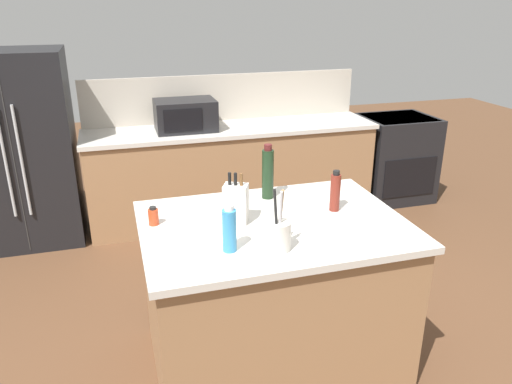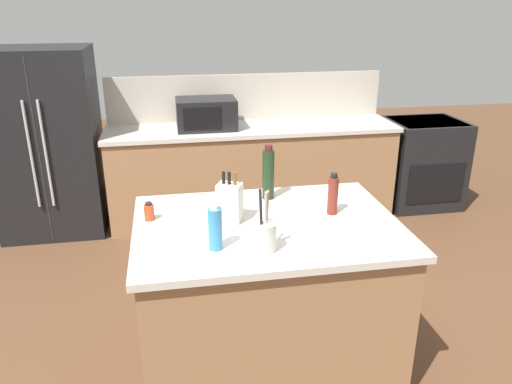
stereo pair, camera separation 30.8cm
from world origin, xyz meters
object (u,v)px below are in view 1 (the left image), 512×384
(microwave, at_px, (185,115))
(utensil_crock, at_px, (279,235))
(vinegar_bottle, at_px, (335,192))
(spice_jar_paprika, at_px, (153,216))
(refrigerator, at_px, (20,150))
(knife_block, at_px, (236,203))
(dish_soap_bottle, at_px, (229,230))
(wine_bottle, at_px, (268,173))
(range_oven, at_px, (395,158))

(microwave, bearing_deg, utensil_crock, -88.47)
(microwave, relative_size, vinegar_bottle, 2.26)
(microwave, bearing_deg, vinegar_bottle, -75.79)
(spice_jar_paprika, height_order, vinegar_bottle, vinegar_bottle)
(refrigerator, height_order, vinegar_bottle, refrigerator)
(knife_block, relative_size, vinegar_bottle, 1.17)
(microwave, relative_size, spice_jar_paprika, 5.27)
(dish_soap_bottle, relative_size, spice_jar_paprika, 2.30)
(utensil_crock, bearing_deg, wine_bottle, 76.88)
(wine_bottle, bearing_deg, vinegar_bottle, -43.42)
(utensil_crock, distance_m, vinegar_bottle, 0.60)
(dish_soap_bottle, height_order, spice_jar_paprika, dish_soap_bottle)
(spice_jar_paprika, bearing_deg, dish_soap_bottle, -51.34)
(microwave, bearing_deg, spice_jar_paprika, -103.77)
(dish_soap_bottle, xyz_separation_m, vinegar_bottle, (0.71, 0.32, 0.00))
(range_oven, bearing_deg, wine_bottle, -138.24)
(refrigerator, distance_m, spice_jar_paprika, 2.31)
(refrigerator, relative_size, microwave, 3.07)
(utensil_crock, height_order, vinegar_bottle, utensil_crock)
(refrigerator, bearing_deg, range_oven, -0.79)
(utensil_crock, bearing_deg, vinegar_bottle, 38.25)
(wine_bottle, bearing_deg, range_oven, 41.76)
(range_oven, distance_m, microwave, 2.36)
(wine_bottle, relative_size, vinegar_bottle, 1.40)
(range_oven, relative_size, utensil_crock, 2.87)
(spice_jar_paprika, distance_m, vinegar_bottle, 1.05)
(knife_block, height_order, dish_soap_bottle, knife_block)
(dish_soap_bottle, bearing_deg, utensil_crock, -14.04)
(range_oven, bearing_deg, vinegar_bottle, -129.16)
(wine_bottle, bearing_deg, knife_block, -133.29)
(dish_soap_bottle, relative_size, vinegar_bottle, 0.99)
(utensil_crock, bearing_deg, refrigerator, 120.92)
(knife_block, distance_m, spice_jar_paprika, 0.46)
(utensil_crock, relative_size, wine_bottle, 0.93)
(range_oven, height_order, dish_soap_bottle, dish_soap_bottle)
(utensil_crock, bearing_deg, dish_soap_bottle, 165.96)
(microwave, bearing_deg, knife_block, -91.47)
(microwave, height_order, knife_block, knife_block)
(knife_block, xyz_separation_m, spice_jar_paprika, (-0.44, 0.10, -0.06))
(utensil_crock, height_order, wine_bottle, wine_bottle)
(spice_jar_paprika, bearing_deg, utensil_crock, -39.84)
(refrigerator, relative_size, utensil_crock, 5.35)
(vinegar_bottle, bearing_deg, microwave, 104.21)
(knife_block, bearing_deg, spice_jar_paprika, -166.54)
(refrigerator, relative_size, spice_jar_paprika, 16.17)
(utensil_crock, xyz_separation_m, wine_bottle, (0.16, 0.67, 0.08))
(spice_jar_paprika, xyz_separation_m, vinegar_bottle, (1.04, -0.10, 0.07))
(microwave, bearing_deg, refrigerator, 178.00)
(range_oven, xyz_separation_m, wine_bottle, (-2.06, -1.84, 0.64))
(range_oven, relative_size, microwave, 1.65)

